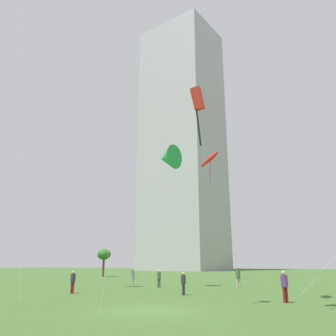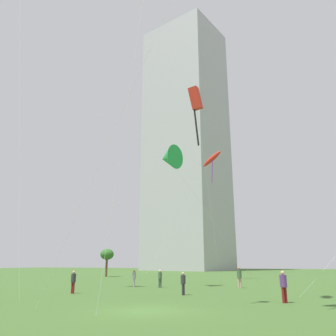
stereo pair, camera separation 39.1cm
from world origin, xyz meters
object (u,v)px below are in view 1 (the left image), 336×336
Objects in this scene: person_standing_2 at (183,282)px; park_tree_0 at (104,255)px; person_standing_0 at (159,277)px; person_standing_4 at (238,276)px; kite_flying_1 at (198,101)px; kite_flying_2 at (168,158)px; kite_flying_3 at (209,159)px; distant_highrise_0 at (183,142)px; person_standing_6 at (73,280)px; person_standing_1 at (133,277)px; person_standing_3 at (284,284)px.

person_standing_2 is 0.34× the size of park_tree_0.
person_standing_0 is 0.86× the size of person_standing_4.
kite_flying_2 reaches higher than kite_flying_1.
kite_flying_3 is 3.96× the size of park_tree_0.
kite_flying_2 is at bearing -57.35° from distant_highrise_0.
kite_flying_3 is (3.57, 25.08, 16.13)m from person_standing_6.
person_standing_2 is 13.97m from kite_flying_2.
person_standing_0 is 2.72m from person_standing_1.
person_standing_0 is 9.17m from person_standing_6.
park_tree_0 reaches higher than person_standing_6.
park_tree_0 is at bearing 127.78° from person_standing_6.
park_tree_0 is (-27.00, 18.13, 2.53)m from person_standing_4.
distant_highrise_0 is at bearing -105.97° from person_standing_0.
person_standing_6 reaches higher than person_standing_1.
person_standing_1 is 20.14m from kite_flying_1.
kite_flying_3 reaches higher than kite_flying_2.
kite_flying_2 is at bearing -89.29° from person_standing_3.
kite_flying_1 is at bearing 179.24° from person_standing_1.
person_standing_4 is 32.62m from park_tree_0.
person_standing_0 is 8.18m from person_standing_2.
person_standing_4 is at bearing -65.30° from kite_flying_3.
park_tree_0 is at bearing -1.65° from person_standing_1.
kite_flying_3 is at bearing -86.99° from person_standing_4.
person_standing_3 is 0.13× the size of kite_flying_2.
person_standing_6 is at bearing -114.75° from kite_flying_2.
person_standing_4 is 0.02× the size of distant_highrise_0.
person_standing_4 is at bearing -52.79° from distant_highrise_0.
kite_flying_3 reaches higher than kite_flying_1.
person_standing_4 is (6.97, 2.32, 0.15)m from person_standing_0.
person_standing_2 is 36.87m from park_tree_0.
person_standing_0 is 1.04× the size of person_standing_1.
person_standing_4 is at bearing -116.39° from person_standing_3.
person_standing_3 is at bearing -65.23° from kite_flying_3.
person_standing_6 is (-10.07, -10.95, -0.13)m from person_standing_4.
kite_flying_1 is 15.31m from kite_flying_2.
person_standing_3 is at bearing -52.74° from distant_highrise_0.
person_standing_0 is 92.00m from distant_highrise_0.
kite_flying_3 is at bearing 105.31° from kite_flying_1.
kite_flying_1 is at bearing -49.59° from park_tree_0.
person_standing_3 is 1.08× the size of person_standing_6.
kite_flying_1 is (8.58, -13.15, 10.39)m from person_standing_0.
person_standing_1 is at bearing -123.42° from person_standing_2.
kite_flying_2 is at bearing -88.54° from kite_flying_3.
kite_flying_1 reaches higher than person_standing_6.
kite_flying_2 is at bearing -44.31° from park_tree_0.
person_standing_4 is at bearing -117.46° from person_standing_1.
kite_flying_1 is (11.68, -4.52, 10.37)m from person_standing_6.
person_standing_6 is at bearing 135.71° from person_standing_1.
kite_flying_3 is at bearing 91.46° from kite_flying_2.
person_standing_3 is 43.48m from park_tree_0.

